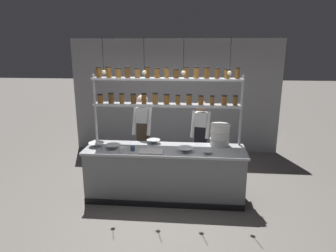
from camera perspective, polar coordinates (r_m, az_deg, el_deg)
The scene contains 16 objects.
ground_plane at distance 5.53m, azimuth -0.57°, elevation -13.34°, with size 40.00×40.00×0.00m, color slate.
back_wall at distance 7.55m, azimuth 1.34°, elevation 5.65°, with size 5.16×0.12×2.81m, color #939399.
prep_counter at distance 5.33m, azimuth -0.59°, elevation -8.99°, with size 2.76×0.76×0.92m.
spice_shelf_unit at distance 5.26m, azimuth -0.49°, elevation 6.32°, with size 2.64×0.28×2.29m.
chef_left at distance 5.86m, azimuth -4.78°, elevation -1.10°, with size 0.38×0.31×1.74m.
chef_center at distance 5.90m, azimuth 6.24°, elevation -1.83°, with size 0.40×0.33×1.62m.
container_stack at distance 5.34m, azimuth 9.84°, elevation -1.67°, with size 0.35×0.35×0.39m.
cutting_board at distance 4.99m, azimuth -3.21°, elevation -4.86°, with size 0.40×0.26×0.02m.
prep_bowl_near_left at distance 4.95m, azimuth 7.52°, elevation -5.00°, with size 0.17×0.17×0.05m.
prep_bowl_center_front at distance 5.23m, azimuth -10.46°, elevation -3.89°, with size 0.26×0.26×0.07m.
prep_bowl_center_back at distance 5.00m, azimuth 3.29°, elevation -4.54°, with size 0.27×0.27×0.07m.
prep_bowl_near_right at distance 5.42m, azimuth -2.78°, elevation -2.98°, with size 0.25×0.25×0.07m.
prep_bowl_far_left at distance 5.39m, azimuth -13.51°, elevation -3.47°, with size 0.27×0.27×0.07m.
serving_cup_front at distance 5.03m, azimuth -8.77°, elevation -4.49°, with size 0.09×0.09×0.09m.
serving_cup_by_board at distance 5.07m, azimuth -6.76°, elevation -4.25°, with size 0.07×0.07×0.08m.
pendant_light_row at distance 4.89m, azimuth -0.65°, elevation 10.43°, with size 2.11×0.07×0.59m.
Camera 1 is at (0.49, -4.85, 2.61)m, focal length 32.00 mm.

